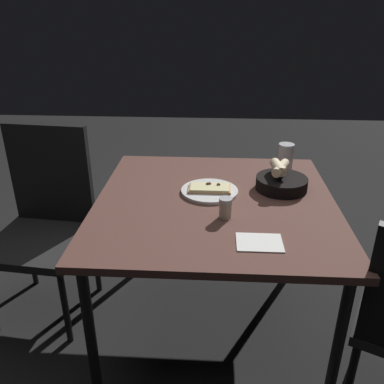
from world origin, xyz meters
TOP-DOWN VIEW (x-y plane):
  - ground at (0.00, 0.00)m, footprint 8.00×8.00m
  - dining_table at (0.00, 0.00)m, footprint 1.00×1.02m
  - pizza_plate at (0.03, -0.07)m, footprint 0.25×0.25m
  - bread_basket at (-0.29, -0.13)m, footprint 0.23×0.23m
  - beer_glass at (-0.34, -0.36)m, footprint 0.08×0.08m
  - pepper_shaker at (-0.04, 0.15)m, footprint 0.05×0.05m
  - napkin at (-0.15, 0.33)m, footprint 0.16×0.12m
  - chair_near at (0.83, -0.17)m, footprint 0.48×0.48m

SIDE VIEW (x-z plane):
  - ground at x=0.00m, z-range 0.00..0.00m
  - chair_near at x=0.83m, z-range 0.05..0.99m
  - dining_table at x=0.00m, z-range 0.29..1.00m
  - napkin at x=-0.15m, z-range 0.71..0.71m
  - pizza_plate at x=0.03m, z-range 0.70..0.74m
  - pepper_shaker at x=-0.04m, z-range 0.70..0.78m
  - bread_basket at x=-0.29m, z-range 0.69..0.81m
  - beer_glass at x=-0.34m, z-range 0.70..0.83m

